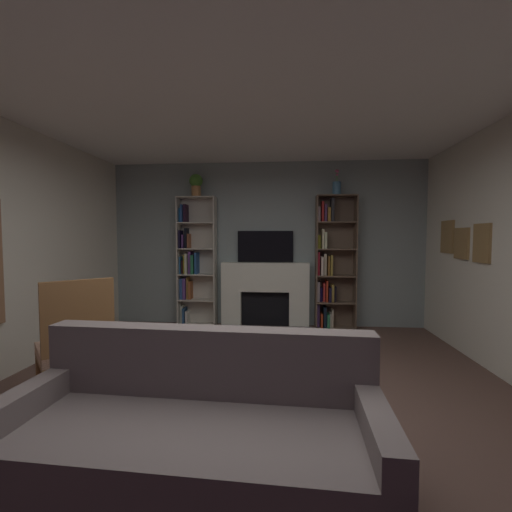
{
  "coord_description": "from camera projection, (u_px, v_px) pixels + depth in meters",
  "views": [
    {
      "loc": [
        0.33,
        -2.54,
        1.47
      ],
      "look_at": [
        0.0,
        1.22,
        1.26
      ],
      "focal_mm": 23.69,
      "sensor_mm": 36.0,
      "label": 1
    }
  ],
  "objects": [
    {
      "name": "armchair",
      "position": [
        76.0,
        342.0,
        3.01
      ],
      "size": [
        0.82,
        0.82,
        1.11
      ],
      "color": "brown",
      "rests_on": "ground_plane"
    },
    {
      "name": "couch",
      "position": [
        195.0,
        445.0,
        1.9
      ],
      "size": [
        2.12,
        0.9,
        0.89
      ],
      "color": "slate",
      "rests_on": "ground_plane"
    },
    {
      "name": "bookshelf_right",
      "position": [
        331.0,
        266.0,
        5.42
      ],
      "size": [
        0.63,
        0.29,
        2.12
      ],
      "color": "brown",
      "rests_on": "ground_plane"
    },
    {
      "name": "ground_plane",
      "position": [
        242.0,
        425.0,
        2.64
      ],
      "size": [
        7.33,
        7.33,
        0.0
      ],
      "primitive_type": "plane",
      "color": "brown"
    },
    {
      "name": "wall_back_accent",
      "position": [
        266.0,
        244.0,
        5.63
      ],
      "size": [
        5.25,
        0.06,
        2.7
      ],
      "primitive_type": "cube",
      "color": "gray",
      "rests_on": "ground_plane"
    },
    {
      "name": "potted_plant",
      "position": [
        196.0,
        184.0,
        5.49
      ],
      "size": [
        0.22,
        0.22,
        0.36
      ],
      "color": "#AF7845",
      "rests_on": "bookshelf_left"
    },
    {
      "name": "coffee_table",
      "position": [
        220.0,
        381.0,
        2.65
      ],
      "size": [
        0.82,
        0.53,
        0.4
      ],
      "color": "#8D6E52",
      "rests_on": "ground_plane"
    },
    {
      "name": "bookshelf_left",
      "position": [
        194.0,
        263.0,
        5.63
      ],
      "size": [
        0.63,
        0.26,
        2.12
      ],
      "color": "beige",
      "rests_on": "ground_plane"
    },
    {
      "name": "ceiling",
      "position": [
        242.0,
        66.0,
        2.48
      ],
      "size": [
        5.25,
        6.23,
        0.06
      ],
      "primitive_type": "cube",
      "color": "white",
      "rests_on": "wall_back_accent"
    },
    {
      "name": "fireplace",
      "position": [
        265.0,
        293.0,
        5.54
      ],
      "size": [
        1.53,
        0.5,
        1.05
      ],
      "color": "white",
      "rests_on": "ground_plane"
    },
    {
      "name": "vase_with_flowers",
      "position": [
        337.0,
        187.0,
        5.3
      ],
      "size": [
        0.13,
        0.13,
        0.4
      ],
      "color": "teal",
      "rests_on": "bookshelf_right"
    },
    {
      "name": "tv",
      "position": [
        265.0,
        247.0,
        5.57
      ],
      "size": [
        0.91,
        0.06,
        0.52
      ],
      "primitive_type": "cube",
      "color": "black",
      "rests_on": "fireplace"
    }
  ]
}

